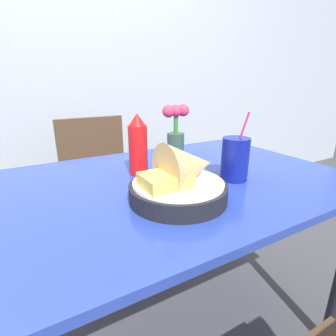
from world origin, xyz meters
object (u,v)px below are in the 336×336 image
(chair_far_window, at_px, (98,177))
(food_basket, at_px, (182,180))
(drink_cup, at_px, (235,160))
(ketchup_bottle, at_px, (138,145))
(flower_vase, at_px, (176,129))

(chair_far_window, relative_size, food_basket, 3.06)
(drink_cup, bearing_deg, food_basket, -169.03)
(food_basket, height_order, drink_cup, drink_cup)
(ketchup_bottle, height_order, flower_vase, flower_vase)
(food_basket, distance_m, ketchup_bottle, 0.27)
(drink_cup, distance_m, flower_vase, 0.38)
(chair_far_window, height_order, ketchup_bottle, ketchup_bottle)
(chair_far_window, xyz_separation_m, drink_cup, (0.25, -0.88, 0.30))
(chair_far_window, relative_size, drink_cup, 3.64)
(food_basket, relative_size, ketchup_bottle, 1.26)
(ketchup_bottle, bearing_deg, chair_far_window, 88.79)
(chair_far_window, xyz_separation_m, food_basket, (0.00, -0.93, 0.29))
(ketchup_bottle, relative_size, flower_vase, 0.97)
(drink_cup, bearing_deg, ketchup_bottle, 140.69)
(flower_vase, bearing_deg, chair_far_window, 115.88)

